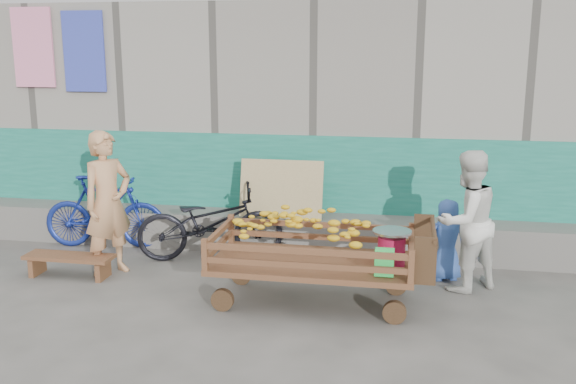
% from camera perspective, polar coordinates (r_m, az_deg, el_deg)
% --- Properties ---
extents(ground, '(80.00, 80.00, 0.00)m').
position_cam_1_polar(ground, '(5.91, -7.77, -11.81)').
color(ground, '#4D4C47').
rests_on(ground, ground).
extents(building_wall, '(12.00, 3.50, 3.00)m').
position_cam_1_polar(building_wall, '(9.36, -0.26, 6.68)').
color(building_wall, gray).
rests_on(building_wall, ground).
extents(banana_cart, '(2.12, 0.97, 0.90)m').
position_cam_1_polar(banana_cart, '(6.19, 1.86, -4.51)').
color(banana_cart, brown).
rests_on(banana_cart, ground).
extents(bench, '(0.98, 0.29, 0.24)m').
position_cam_1_polar(bench, '(7.41, -18.86, -5.80)').
color(bench, brown).
rests_on(bench, ground).
extents(vendor_man, '(0.62, 0.69, 1.59)m').
position_cam_1_polar(vendor_man, '(7.23, -15.72, -0.97)').
color(vendor_man, tan).
rests_on(vendor_man, ground).
extents(woman, '(0.90, 0.87, 1.45)m').
position_cam_1_polar(woman, '(6.76, 15.60, -2.49)').
color(woman, white).
rests_on(woman, ground).
extents(child, '(0.50, 0.40, 0.88)m').
position_cam_1_polar(child, '(7.06, 13.94, -4.16)').
color(child, '#3459AC').
rests_on(child, ground).
extents(bicycle_dark, '(1.80, 1.07, 0.89)m').
position_cam_1_polar(bicycle_dark, '(7.56, -6.92, -2.72)').
color(bicycle_dark, black).
rests_on(bicycle_dark, ground).
extents(bicycle_blue, '(1.56, 0.60, 0.92)m').
position_cam_1_polar(bicycle_blue, '(8.26, -15.97, -1.72)').
color(bicycle_blue, navy).
rests_on(bicycle_blue, ground).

